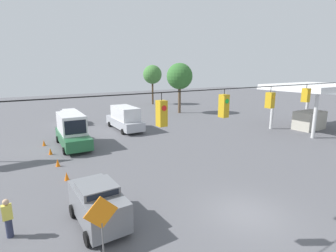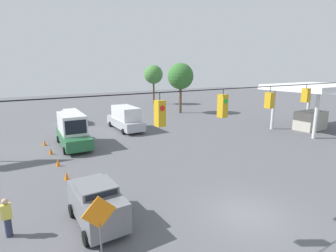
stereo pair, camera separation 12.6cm
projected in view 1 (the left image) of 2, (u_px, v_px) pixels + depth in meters
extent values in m
plane|color=#56565B|center=(247.00, 214.00, 13.23)|extent=(140.00, 140.00, 0.00)
cylinder|color=black|center=(249.00, 88.00, 12.17)|extent=(21.43, 0.04, 0.04)
cube|color=gold|center=(306.00, 95.00, 14.84)|extent=(0.32, 0.36, 0.78)
cylinder|color=black|center=(307.00, 86.00, 14.73)|extent=(0.03, 0.03, 0.22)
cylinder|color=orange|center=(309.00, 92.00, 14.65)|extent=(0.20, 0.02, 0.20)
cube|color=gold|center=(270.00, 100.00, 13.16)|extent=(0.32, 0.36, 0.79)
cylinder|color=black|center=(271.00, 89.00, 13.05)|extent=(0.03, 0.03, 0.30)
cylinder|color=orange|center=(274.00, 97.00, 12.97)|extent=(0.20, 0.02, 0.20)
cube|color=gold|center=(224.00, 106.00, 11.48)|extent=(0.32, 0.36, 1.01)
cylinder|color=black|center=(224.00, 92.00, 11.35)|extent=(0.03, 0.03, 0.23)
cylinder|color=green|center=(227.00, 101.00, 11.27)|extent=(0.20, 0.02, 0.20)
cube|color=gold|center=(162.00, 113.00, 9.79)|extent=(0.32, 0.36, 0.98)
cylinder|color=black|center=(162.00, 96.00, 9.66)|extent=(0.03, 0.03, 0.29)
cylinder|color=red|center=(164.00, 108.00, 9.59)|extent=(0.20, 0.02, 0.20)
cube|color=silver|center=(70.00, 117.00, 35.03)|extent=(1.89, 4.53, 1.20)
cube|color=silver|center=(70.00, 111.00, 34.86)|extent=(1.67, 2.02, 0.36)
cube|color=black|center=(71.00, 112.00, 34.03)|extent=(1.40, 0.07, 0.25)
cylinder|color=black|center=(66.00, 124.00, 33.50)|extent=(0.24, 0.65, 0.64)
cylinder|color=black|center=(80.00, 122.00, 34.38)|extent=(0.24, 0.65, 0.64)
cylinder|color=black|center=(62.00, 120.00, 35.94)|extent=(0.24, 0.65, 0.64)
cylinder|color=black|center=(75.00, 119.00, 36.81)|extent=(0.24, 0.65, 0.64)
cube|color=#A8AAB2|center=(124.00, 123.00, 31.59)|extent=(2.56, 7.23, 1.00)
cube|color=silver|center=(125.00, 113.00, 31.02)|extent=(2.27, 4.65, 1.48)
cube|color=black|center=(118.00, 110.00, 32.95)|extent=(1.80, 0.10, 1.04)
cylinder|color=black|center=(126.00, 122.00, 34.20)|extent=(0.25, 0.65, 0.64)
cylinder|color=black|center=(110.00, 124.00, 33.09)|extent=(0.25, 0.65, 0.64)
cylinder|color=black|center=(141.00, 129.00, 30.29)|extent=(0.25, 0.65, 0.64)
cylinder|color=black|center=(123.00, 132.00, 29.18)|extent=(0.25, 0.65, 0.64)
cube|color=#236038|center=(73.00, 138.00, 24.61)|extent=(2.63, 6.71, 1.00)
cube|color=silver|center=(71.00, 123.00, 24.60)|extent=(2.32, 4.33, 1.75)
cube|color=black|center=(76.00, 127.00, 22.80)|extent=(1.81, 0.12, 1.23)
cylinder|color=black|center=(64.00, 151.00, 22.35)|extent=(0.26, 0.65, 0.64)
cylinder|color=black|center=(91.00, 147.00, 23.44)|extent=(0.26, 0.65, 0.64)
cylinder|color=black|center=(58.00, 139.00, 25.99)|extent=(0.26, 0.65, 0.64)
cylinder|color=black|center=(81.00, 137.00, 27.08)|extent=(0.26, 0.65, 0.64)
cube|color=slate|center=(98.00, 205.00, 12.21)|extent=(1.79, 3.95, 1.35)
cube|color=slate|center=(97.00, 188.00, 12.02)|extent=(1.64, 1.74, 0.36)
cube|color=black|center=(103.00, 195.00, 11.30)|extent=(1.43, 0.02, 0.25)
cylinder|color=black|center=(88.00, 239.00, 10.83)|extent=(0.22, 0.64, 0.64)
cylinder|color=black|center=(127.00, 225.00, 11.77)|extent=(0.22, 0.64, 0.64)
cylinder|color=black|center=(73.00, 211.00, 12.93)|extent=(0.22, 0.64, 0.64)
cylinder|color=black|center=(107.00, 201.00, 13.88)|extent=(0.22, 0.64, 0.64)
cone|color=orange|center=(102.00, 223.00, 11.98)|extent=(0.31, 0.31, 0.58)
cone|color=orange|center=(81.00, 196.00, 14.56)|extent=(0.31, 0.31, 0.58)
cone|color=orange|center=(67.00, 176.00, 17.19)|extent=(0.31, 0.31, 0.58)
cone|color=orange|center=(58.00, 163.00, 19.65)|extent=(0.31, 0.31, 0.58)
cone|color=orange|center=(50.00, 151.00, 22.37)|extent=(0.31, 0.31, 0.58)
cone|color=orange|center=(44.00, 143.00, 24.90)|extent=(0.31, 0.31, 0.58)
cube|color=silver|center=(313.00, 86.00, 30.75)|extent=(10.74, 7.33, 0.35)
cube|color=white|center=(313.00, 88.00, 30.81)|extent=(10.84, 7.43, 0.24)
cylinder|color=silver|center=(307.00, 104.00, 35.42)|extent=(0.36, 0.36, 5.05)
cylinder|color=silver|center=(272.00, 108.00, 31.44)|extent=(0.36, 0.36, 5.05)
cylinder|color=silver|center=(315.00, 115.00, 27.23)|extent=(0.36, 0.36, 5.05)
cube|color=#B2AD9E|center=(309.00, 120.00, 31.63)|extent=(3.76, 2.20, 2.20)
cylinder|color=slate|center=(103.00, 245.00, 9.55)|extent=(0.06, 0.06, 1.80)
cube|color=orange|center=(101.00, 213.00, 9.27)|extent=(1.27, 0.04, 1.27)
cylinder|color=#2D334C|center=(9.00, 228.00, 11.37)|extent=(0.28, 0.28, 0.85)
cube|color=#D8CC4C|center=(7.00, 212.00, 11.20)|extent=(0.40, 0.24, 0.67)
sphere|color=tan|center=(6.00, 202.00, 11.10)|extent=(0.27, 0.27, 0.27)
cylinder|color=brown|center=(179.00, 98.00, 43.08)|extent=(0.46, 0.46, 4.85)
sphere|color=#336B2D|center=(180.00, 76.00, 42.31)|extent=(4.21, 4.21, 4.21)
cylinder|color=#4C3823|center=(153.00, 92.00, 53.73)|extent=(0.37, 0.37, 5.01)
sphere|color=#427A38|center=(152.00, 74.00, 52.97)|extent=(3.77, 3.77, 3.77)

